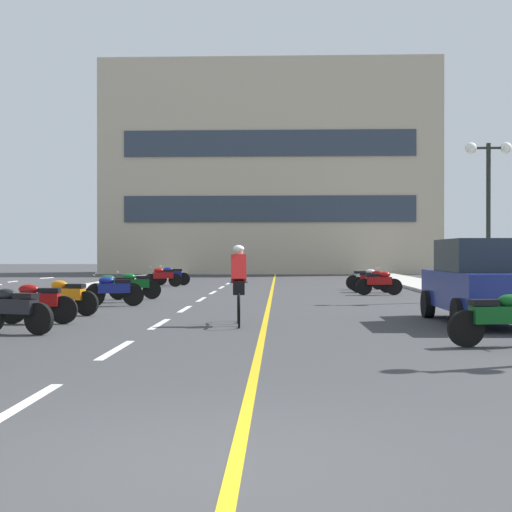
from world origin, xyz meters
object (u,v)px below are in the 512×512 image
Objects in this scene: motorcycle_1 at (499,318)px; motorcycle_10 at (366,278)px; cyclist_rider at (239,283)px; motorcycle_2 at (14,309)px; street_lamp_mid at (488,183)px; motorcycle_6 at (114,287)px; motorcycle_11 at (163,276)px; parked_car_near at (482,281)px; motorcycle_8 at (379,282)px; motorcycle_5 at (113,290)px; motorcycle_9 at (372,280)px; motorcycle_3 at (37,302)px; motorcycle_7 at (135,285)px; motorcycle_12 at (172,275)px; motorcycle_4 at (66,296)px.

motorcycle_10 is at bearing 89.92° from motorcycle_1.
motorcycle_2 is at bearing -157.32° from cyclist_rider.
motorcycle_10 is at bearing 113.60° from street_lamp_mid.
motorcycle_6 is 9.96m from motorcycle_11.
motorcycle_8 is (-0.75, 10.24, -0.44)m from parked_car_near.
motorcycle_6 is (-0.34, 1.50, 0.00)m from motorcycle_5.
motorcycle_10 is (0.02, 2.17, 0.00)m from motorcycle_9.
motorcycle_3 and motorcycle_7 have the same top height.
motorcycle_11 is (-9.59, 16.07, -0.44)m from parked_car_near.
motorcycle_12 is at bearing 111.93° from motorcycle_1.
motorcycle_2 is 4.50m from cyclist_rider.
motorcycle_9 is (-0.78, 11.89, -0.44)m from parked_car_near.
cyclist_rider is at bearing -75.15° from motorcycle_11.
motorcycle_7 and motorcycle_9 have the same top height.
street_lamp_mid is 2.89× the size of motorcycle_1.
street_lamp_mid is at bearing -2.31° from motorcycle_7.
motorcycle_2 is at bearing -91.44° from motorcycle_7.
motorcycle_7 is at bearing 139.98° from parked_car_near.
motorcycle_10 is at bearing 72.96° from cyclist_rider.
motorcycle_12 is at bearing 156.96° from motorcycle_10.
motorcycle_9 is 1.02× the size of motorcycle_11.
motorcycle_1 is 1.01× the size of motorcycle_10.
parked_car_near reaches higher than motorcycle_2.
parked_car_near reaches higher than motorcycle_8.
cyclist_rider is (4.22, -6.56, 0.41)m from motorcycle_6.
motorcycle_10 is at bearing 54.44° from motorcycle_4.
motorcycle_2 is at bearing -89.45° from motorcycle_6.
parked_car_near is 2.56× the size of motorcycle_7.
motorcycle_3 is at bearing 158.88° from motorcycle_1.
motorcycle_8 and motorcycle_9 have the same top height.
motorcycle_2 is at bearing -117.86° from motorcycle_10.
parked_car_near is at bearing 4.96° from cyclist_rider.
motorcycle_5 is 0.97× the size of motorcycle_8.
motorcycle_2 is at bearing -92.24° from motorcycle_5.
motorcycle_1 is 11.76m from motorcycle_5.
motorcycle_5 is 0.98× the size of motorcycle_6.
motorcycle_1 is at bearing -101.88° from parked_car_near.
cyclist_rider is (4.23, -18.21, 0.41)m from motorcycle_12.
motorcycle_2 is at bearing -124.68° from motorcycle_8.
motorcycle_12 is at bearing 90.05° from motorcycle_6.
motorcycle_8 is 1.00× the size of motorcycle_9.
motorcycle_2 is at bearing -83.99° from motorcycle_3.
motorcycle_1 is 13.97m from motorcycle_8.
motorcycle_3 and motorcycle_5 have the same top height.
motorcycle_9 is (8.65, 5.78, 0.00)m from motorcycle_6.
motorcycle_3 and motorcycle_9 have the same top height.
motorcycle_11 is (-8.83, 2.00, 0.00)m from motorcycle_10.
motorcycle_5 is (-8.30, 8.33, 0.00)m from motorcycle_1.
motorcycle_4 is at bearing 153.18° from cyclist_rider.
motorcycle_3 is (-0.19, 1.83, 0.00)m from motorcycle_2.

